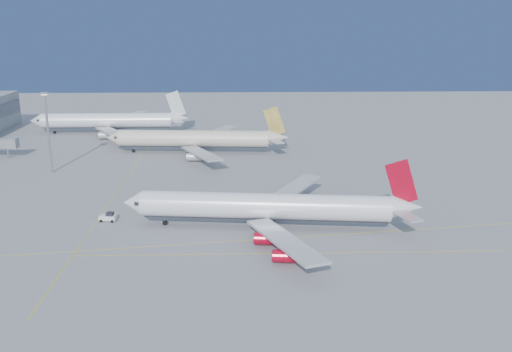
# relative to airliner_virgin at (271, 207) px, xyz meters

# --- Properties ---
(ground) EXTENTS (500.00, 500.00, 0.00)m
(ground) POSITION_rel_airliner_virgin_xyz_m (-1.38, -0.92, -5.12)
(ground) COLOR slate
(ground) RESTS_ON ground
(taxiway_lines) EXTENTS (118.86, 140.00, 0.02)m
(taxiway_lines) POSITION_rel_airliner_virgin_xyz_m (-16.09, 5.42, -5.11)
(taxiway_lines) COLOR #CFBD0B
(taxiway_lines) RESTS_ON ground
(airliner_virgin) EXTENTS (68.84, 61.50, 16.98)m
(airliner_virgin) POSITION_rel_airliner_virgin_xyz_m (0.00, 0.00, 0.00)
(airliner_virgin) COLOR white
(airliner_virgin) RESTS_ON ground
(airliner_etihad) EXTENTS (65.58, 60.45, 17.11)m
(airliner_etihad) POSITION_rel_airliner_virgin_xyz_m (-22.06, 76.49, 0.09)
(airliner_etihad) COLOR beige
(airliner_etihad) RESTS_ON ground
(airliner_third) EXTENTS (66.06, 61.09, 17.76)m
(airliner_third) POSITION_rel_airliner_virgin_xyz_m (-61.10, 114.07, 0.26)
(airliner_third) COLOR white
(airliner_third) RESTS_ON ground
(pushback_tug) EXTENTS (4.14, 2.83, 2.20)m
(pushback_tug) POSITION_rel_airliner_virgin_xyz_m (-38.57, 5.73, -4.10)
(pushback_tug) COLOR white
(pushback_tug) RESTS_ON ground
(light_mast) EXTENTS (2.17, 2.17, 25.12)m
(light_mast) POSITION_rel_airliner_virgin_xyz_m (-66.13, 51.15, 9.71)
(light_mast) COLOR gray
(light_mast) RESTS_ON ground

